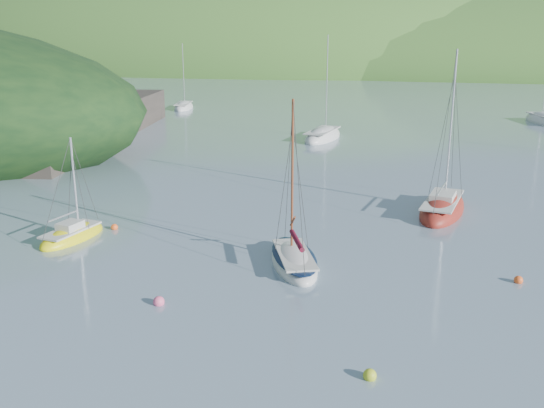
% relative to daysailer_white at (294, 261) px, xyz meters
% --- Properties ---
extents(ground, '(700.00, 700.00, 0.00)m').
position_rel_daysailer_white_xyz_m(ground, '(-0.65, -6.44, -0.20)').
color(ground, slate).
rests_on(ground, ground).
extents(shoreline_hills, '(690.00, 135.00, 56.00)m').
position_rel_daysailer_white_xyz_m(shoreline_hills, '(-10.31, 165.98, -0.20)').
color(shoreline_hills, '#395F24').
rests_on(shoreline_hills, ground).
extents(daysailer_white, '(4.06, 5.90, 8.53)m').
position_rel_daysailer_white_xyz_m(daysailer_white, '(0.00, 0.00, 0.00)').
color(daysailer_white, silver).
rests_on(daysailer_white, ground).
extents(sloop_red, '(3.62, 7.57, 10.75)m').
position_rel_daysailer_white_xyz_m(sloop_red, '(6.99, 10.95, 0.01)').
color(sloop_red, maroon).
rests_on(sloop_red, ground).
extents(sailboat_yellow, '(2.50, 4.78, 6.04)m').
position_rel_daysailer_white_xyz_m(sailboat_yellow, '(-12.56, 0.59, -0.04)').
color(sailboat_yellow, yellow).
rests_on(sailboat_yellow, ground).
extents(distant_sloop_a, '(3.86, 8.28, 11.38)m').
position_rel_daysailer_white_xyz_m(distant_sloop_a, '(-4.91, 34.81, -0.01)').
color(distant_sloop_a, silver).
rests_on(distant_sloop_a, ground).
extents(distant_sloop_c, '(3.90, 7.26, 9.85)m').
position_rel_daysailer_white_xyz_m(distant_sloop_c, '(-28.56, 53.98, -0.03)').
color(distant_sloop_c, silver).
rests_on(distant_sloop_c, ground).
extents(mooring_buoys, '(21.84, 12.15, 0.48)m').
position_rel_daysailer_white_xyz_m(mooring_buoys, '(-0.16, -3.86, -0.08)').
color(mooring_buoys, '#B8C923').
rests_on(mooring_buoys, ground).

